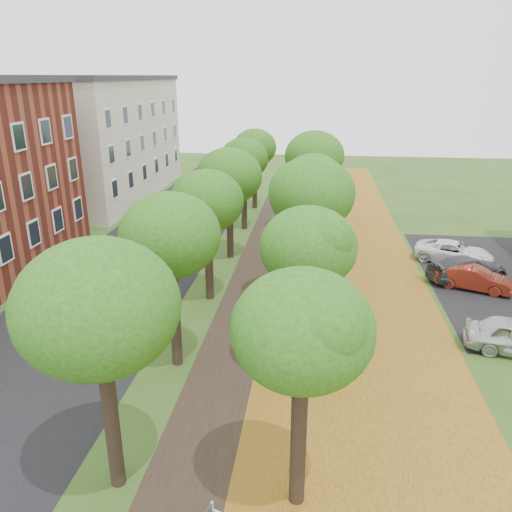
% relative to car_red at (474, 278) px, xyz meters
% --- Properties ---
extents(ground, '(120.00, 120.00, 0.00)m').
position_rel_car_red_xyz_m(ground, '(-11.00, -14.70, -0.61)').
color(ground, '#2D4C19').
rests_on(ground, ground).
extents(street_asphalt, '(8.00, 70.00, 0.01)m').
position_rel_car_red_xyz_m(street_asphalt, '(-18.50, 0.30, -0.61)').
color(street_asphalt, black).
rests_on(street_asphalt, ground).
extents(footpath, '(3.20, 70.00, 0.01)m').
position_rel_car_red_xyz_m(footpath, '(-11.00, 0.30, -0.60)').
color(footpath, black).
rests_on(footpath, ground).
extents(leaf_verge, '(7.50, 70.00, 0.01)m').
position_rel_car_red_xyz_m(leaf_verge, '(-6.00, 0.30, -0.60)').
color(leaf_verge, '#B17520').
rests_on(leaf_verge, ground).
extents(tree_row_west, '(3.62, 33.62, 6.49)m').
position_rel_car_red_xyz_m(tree_row_west, '(-13.20, 0.30, 4.29)').
color(tree_row_west, black).
rests_on(tree_row_west, ground).
extents(tree_row_east, '(3.62, 33.62, 6.49)m').
position_rel_car_red_xyz_m(tree_row_east, '(-8.40, 0.30, 4.29)').
color(tree_row_east, black).
rests_on(tree_row_east, ground).
extents(building_cream, '(10.30, 20.30, 10.40)m').
position_rel_car_red_xyz_m(building_cream, '(-28.00, 18.30, 4.60)').
color(building_cream, beige).
rests_on(building_cream, ground).
extents(car_red, '(3.91, 2.52, 1.22)m').
position_rel_car_red_xyz_m(car_red, '(0.00, 0.00, 0.00)').
color(car_red, maroon).
rests_on(car_red, ground).
extents(car_grey, '(4.82, 3.48, 1.30)m').
position_rel_car_red_xyz_m(car_grey, '(0.00, 1.23, 0.04)').
color(car_grey, '#38383E').
rests_on(car_grey, ground).
extents(car_white, '(4.80, 3.40, 1.22)m').
position_rel_car_red_xyz_m(car_white, '(0.00, 4.05, -0.00)').
color(car_white, white).
rests_on(car_white, ground).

